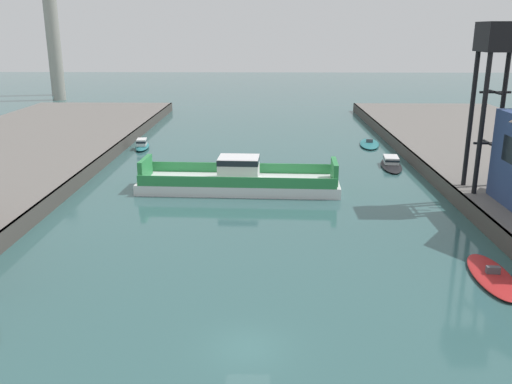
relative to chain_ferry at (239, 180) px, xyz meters
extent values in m
plane|color=#335B5B|center=(1.98, -30.28, -1.09)|extent=(400.00, 400.00, 0.00)
cube|color=#4C4742|center=(-17.40, -10.28, -0.27)|extent=(0.30, 140.00, 1.63)
cube|color=#4C4742|center=(21.37, -10.28, -0.27)|extent=(0.30, 140.00, 1.63)
cube|color=silver|center=(0.00, 0.00, -0.54)|extent=(21.42, 7.12, 1.10)
cube|color=#2D8947|center=(0.13, 3.05, 0.56)|extent=(20.31, 0.99, 1.10)
cube|color=#2D8947|center=(-0.13, -3.05, 0.56)|extent=(20.31, 0.99, 1.10)
cube|color=silver|center=(0.00, 0.00, 1.26)|extent=(4.38, 3.60, 2.49)
cube|color=black|center=(0.00, 0.00, 2.15)|extent=(4.42, 3.64, 0.60)
cube|color=#2D8947|center=(10.08, -0.43, 1.11)|extent=(0.69, 4.38, 2.20)
cube|color=#2D8947|center=(-10.08, 0.43, 1.11)|extent=(0.69, 4.38, 2.20)
ellipsoid|color=red|center=(18.50, -21.39, -0.89)|extent=(3.06, 7.77, 0.41)
cube|color=#4C4C51|center=(18.50, -21.39, -0.43)|extent=(0.93, 0.45, 0.50)
ellipsoid|color=#237075|center=(18.22, 23.91, -0.88)|extent=(3.87, 8.44, 0.42)
cube|color=#4C4C51|center=(18.22, 23.91, -0.42)|extent=(1.02, 0.53, 0.50)
ellipsoid|color=#237075|center=(-15.00, 20.70, -0.80)|extent=(2.38, 5.98, 0.58)
cube|color=silver|center=(-14.96, 20.26, -0.03)|extent=(1.47, 2.15, 0.95)
cube|color=black|center=(-14.96, 20.26, 0.08)|extent=(1.51, 2.22, 0.28)
ellipsoid|color=black|center=(18.53, 10.45, -0.90)|extent=(3.27, 8.27, 0.37)
cube|color=silver|center=(18.60, 11.06, -0.30)|extent=(2.00, 2.98, 0.84)
cube|color=black|center=(18.60, 11.06, -0.19)|extent=(2.06, 3.07, 0.25)
cylinder|color=black|center=(22.53, -3.46, 7.00)|extent=(0.44, 0.44, 12.91)
cylinder|color=black|center=(25.40, -3.46, 7.00)|extent=(0.44, 0.44, 12.91)
cylinder|color=black|center=(22.53, -6.33, 7.00)|extent=(0.44, 0.44, 12.91)
cube|color=black|center=(23.96, -4.90, 5.06)|extent=(2.87, 0.20, 0.20)
cube|color=black|center=(23.96, -4.90, 5.06)|extent=(0.20, 2.87, 0.20)
cube|color=black|center=(23.96, -4.90, 9.84)|extent=(2.87, 0.20, 0.20)
cube|color=black|center=(23.96, -4.90, 9.84)|extent=(0.20, 2.87, 0.20)
cube|color=black|center=(23.96, -4.90, 14.75)|extent=(3.73, 3.73, 2.60)
cylinder|color=#9E998E|center=(-52.39, 88.08, 15.56)|extent=(3.06, 3.06, 33.30)
cylinder|color=#9E998E|center=(-47.92, 77.37, 14.15)|extent=(2.89, 2.89, 30.49)
camera|label=1|loc=(2.96, -55.74, 15.29)|focal=38.07mm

